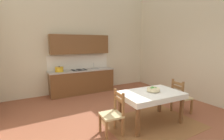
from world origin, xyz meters
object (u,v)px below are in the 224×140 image
(dining_table, at_px, (151,97))
(dining_chair_window_side, at_px, (181,97))
(kitchen_cabinetry, at_px, (82,71))
(fruit_bowl, at_px, (153,89))
(dining_chair_tv_side, at_px, (113,114))

(dining_table, distance_m, dining_chair_window_side, 1.11)
(dining_table, bearing_deg, kitchen_cabinetry, 101.43)
(dining_chair_window_side, distance_m, fruit_bowl, 1.08)
(kitchen_cabinetry, distance_m, dining_chair_tv_side, 3.17)
(dining_chair_tv_side, xyz_separation_m, fruit_bowl, (1.11, 0.01, 0.37))
(kitchen_cabinetry, height_order, dining_table, kitchen_cabinetry)
(kitchen_cabinetry, height_order, dining_chair_tv_side, kitchen_cabinetry)
(dining_chair_tv_side, bearing_deg, dining_chair_window_side, 0.18)
(kitchen_cabinetry, distance_m, dining_chair_window_side, 3.58)
(kitchen_cabinetry, relative_size, fruit_bowl, 8.11)
(kitchen_cabinetry, relative_size, dining_chair_tv_side, 2.62)
(dining_chair_window_side, relative_size, fruit_bowl, 3.10)
(dining_table, bearing_deg, fruit_bowl, 7.50)
(dining_table, bearing_deg, dining_chair_tv_side, -179.99)
(dining_chair_window_side, distance_m, dining_chair_tv_side, 2.13)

